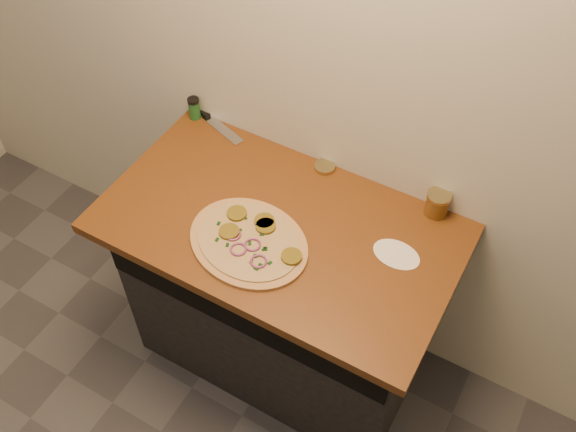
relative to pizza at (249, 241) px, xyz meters
The scene contains 8 objects.
cabinet 0.51m from the pizza, 74.31° to the left, with size 1.10×0.60×0.86m, color black.
countertop 0.13m from the pizza, 70.73° to the left, with size 1.20×0.70×0.04m, color #633012.
pizza is the anchor object (origin of this frame).
chefs_knife 0.63m from the pizza, 135.75° to the left, with size 0.30×0.13×0.02m.
mason_jar_lid 0.43m from the pizza, 82.42° to the left, with size 0.08×0.08×0.02m, color tan.
salsa_jar 0.64m from the pizza, 41.56° to the left, with size 0.08×0.08×0.09m.
spice_shaker 0.66m from the pizza, 140.21° to the left, with size 0.04×0.04×0.09m.
flour_spill 0.47m from the pizza, 24.00° to the left, with size 0.16×0.16×0.00m, color white.
Camera 1 is at (0.70, 0.25, 2.54)m, focal length 40.00 mm.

